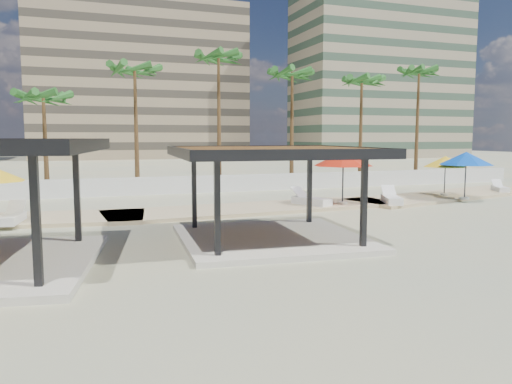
# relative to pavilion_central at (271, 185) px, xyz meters

# --- Properties ---
(ground) EXTENTS (200.00, 200.00, 0.00)m
(ground) POSITION_rel_pavilion_central_xyz_m (0.27, 0.73, -2.09)
(ground) COLOR tan
(ground) RESTS_ON ground
(promenade) EXTENTS (44.45, 7.97, 0.24)m
(promenade) POSITION_rel_pavilion_central_xyz_m (2.27, 8.40, -2.03)
(promenade) COLOR #C6B284
(promenade) RESTS_ON ground
(boundary_wall) EXTENTS (56.00, 0.30, 1.20)m
(boundary_wall) POSITION_rel_pavilion_central_xyz_m (0.27, 16.73, -1.49)
(boundary_wall) COLOR silver
(boundary_wall) RESTS_ON ground
(building_mid) EXTENTS (38.00, 16.00, 30.40)m
(building_mid) POSITION_rel_pavilion_central_xyz_m (4.27, 78.73, 12.18)
(building_mid) COLOR #847259
(building_mid) RESTS_ON ground
(building_east) EXTENTS (32.00, 15.00, 36.40)m
(building_east) POSITION_rel_pavilion_central_xyz_m (48.27, 66.73, 15.17)
(building_east) COLOR gray
(building_east) RESTS_ON ground
(pavilion_central) EXTENTS (7.41, 7.41, 3.51)m
(pavilion_central) POSITION_rel_pavilion_central_xyz_m (0.00, 0.00, 0.00)
(pavilion_central) COLOR beige
(pavilion_central) RESTS_ON ground
(umbrella_c) EXTENTS (3.84, 3.84, 2.90)m
(umbrella_c) POSITION_rel_pavilion_central_xyz_m (7.02, 7.12, 0.58)
(umbrella_c) COLOR beige
(umbrella_c) RESTS_ON promenade
(umbrella_d) EXTENTS (3.94, 3.94, 2.83)m
(umbrella_d) POSITION_rel_pavilion_central_xyz_m (14.91, 6.53, 0.52)
(umbrella_d) COLOR beige
(umbrella_d) RESTS_ON promenade
(umbrella_e) EXTENTS (3.57, 3.57, 2.49)m
(umbrella_e) POSITION_rel_pavilion_central_xyz_m (15.18, 8.60, 0.23)
(umbrella_e) COLOR beige
(umbrella_e) RESTS_ON promenade
(lounger_a) EXTENTS (1.06, 2.38, 0.87)m
(lounger_a) POSITION_rel_pavilion_central_xyz_m (-9.51, 6.58, -1.70)
(lounger_a) COLOR white
(lounger_a) RESTS_ON promenade
(lounger_b) EXTENTS (1.64, 2.53, 0.91)m
(lounger_b) POSITION_rel_pavilion_central_xyz_m (9.84, 6.58, -1.69)
(lounger_b) COLOR white
(lounger_b) RESTS_ON promenade
(lounger_c) EXTENTS (1.70, 2.54, 0.92)m
(lounger_c) POSITION_rel_pavilion_central_xyz_m (5.25, 7.49, -1.69)
(lounger_c) COLOR white
(lounger_c) RESTS_ON promenade
(lounger_d) EXTENTS (1.52, 2.09, 0.76)m
(lounger_d) POSITION_rel_pavilion_central_xyz_m (20.54, 9.40, -1.73)
(lounger_d) COLOR white
(lounger_d) RESTS_ON promenade
(palm_c) EXTENTS (3.00, 3.00, 7.28)m
(palm_c) POSITION_rel_pavilion_central_xyz_m (-8.73, 18.83, 4.14)
(palm_c) COLOR brown
(palm_c) RESTS_ON ground
(palm_d) EXTENTS (3.00, 3.00, 9.41)m
(palm_d) POSITION_rel_pavilion_central_xyz_m (-2.73, 19.63, 6.15)
(palm_d) COLOR brown
(palm_d) RESTS_ON ground
(palm_e) EXTENTS (3.00, 3.00, 10.51)m
(palm_e) POSITION_rel_pavilion_central_xyz_m (3.27, 19.13, 7.18)
(palm_e) COLOR brown
(palm_e) RESTS_ON ground
(palm_f) EXTENTS (3.00, 3.00, 9.58)m
(palm_f) POSITION_rel_pavilion_central_xyz_m (9.27, 19.33, 6.31)
(palm_f) COLOR brown
(palm_f) RESTS_ON ground
(palm_g) EXTENTS (3.00, 3.00, 9.24)m
(palm_g) POSITION_rel_pavilion_central_xyz_m (15.27, 18.93, 5.99)
(palm_g) COLOR brown
(palm_g) RESTS_ON ground
(palm_h) EXTENTS (3.00, 3.00, 10.29)m
(palm_h) POSITION_rel_pavilion_central_xyz_m (21.27, 19.53, 6.97)
(palm_h) COLOR brown
(palm_h) RESTS_ON ground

